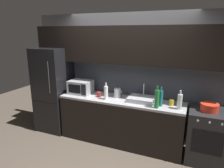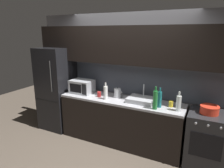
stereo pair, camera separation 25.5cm
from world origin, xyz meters
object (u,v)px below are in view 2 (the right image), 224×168
at_px(wine_bottle_clear, 179,103).
at_px(mug_yellow, 171,104).
at_px(refrigerator, 57,88).
at_px(oven_range, 206,139).
at_px(microwave, 82,86).
at_px(wine_bottle_teal, 160,99).
at_px(kettle, 118,93).
at_px(mug_red, 99,94).
at_px(wine_bottle_white, 106,92).
at_px(wine_bottle_green, 155,100).
at_px(cooking_pot, 209,110).

height_order(wine_bottle_clear, mug_yellow, wine_bottle_clear).
bearing_deg(refrigerator, oven_range, -0.02).
xyz_separation_m(microwave, wine_bottle_clear, (1.96, -0.13, -0.00)).
bearing_deg(oven_range, wine_bottle_teal, -173.99).
relative_size(kettle, wine_bottle_clear, 0.63).
height_order(wine_bottle_teal, mug_red, wine_bottle_teal).
height_order(oven_range, wine_bottle_white, wine_bottle_white).
bearing_deg(oven_range, kettle, 177.36).
bearing_deg(microwave, wine_bottle_green, -7.71).
bearing_deg(kettle, wine_bottle_white, -127.11).
relative_size(wine_bottle_clear, wine_bottle_green, 0.85).
xyz_separation_m(wine_bottle_teal, wine_bottle_green, (-0.05, -0.12, 0.02)).
bearing_deg(microwave, mug_red, -8.97).
bearing_deg(kettle, mug_yellow, -2.62).
distance_m(microwave, cooking_pot, 2.42).
height_order(microwave, wine_bottle_white, wine_bottle_white).
relative_size(wine_bottle_teal, mug_yellow, 3.37).
xyz_separation_m(wine_bottle_teal, cooking_pot, (0.76, 0.08, -0.08)).
xyz_separation_m(refrigerator, wine_bottle_clear, (2.64, -0.11, 0.13)).
bearing_deg(mug_yellow, microwave, -179.74).
height_order(wine_bottle_clear, wine_bottle_green, wine_bottle_green).
bearing_deg(kettle, oven_range, -2.64).
bearing_deg(wine_bottle_clear, kettle, 171.19).
height_order(wine_bottle_white, wine_bottle_green, wine_bottle_green).
distance_m(oven_range, wine_bottle_green, 1.04).
xyz_separation_m(refrigerator, wine_bottle_teal, (2.33, -0.08, 0.14)).
bearing_deg(wine_bottle_clear, mug_red, 177.94).
distance_m(microwave, wine_bottle_green, 1.62).
height_order(oven_range, wine_bottle_teal, wine_bottle_teal).
bearing_deg(kettle, wine_bottle_green, -18.58).
height_order(wine_bottle_teal, cooking_pot, wine_bottle_teal).
xyz_separation_m(wine_bottle_white, wine_bottle_clear, (1.32, 0.02, -0.00)).
bearing_deg(wine_bottle_white, wine_bottle_green, -4.21).
bearing_deg(wine_bottle_white, oven_range, 4.07).
bearing_deg(cooking_pot, mug_red, -178.44).
bearing_deg(wine_bottle_teal, oven_range, 6.01).
height_order(wine_bottle_teal, wine_bottle_clear, wine_bottle_teal).
bearing_deg(microwave, wine_bottle_teal, -3.49).
bearing_deg(mug_yellow, wine_bottle_white, -172.53).
relative_size(microwave, wine_bottle_teal, 1.34).
relative_size(microwave, mug_red, 4.70).
xyz_separation_m(wine_bottle_teal, wine_bottle_clear, (0.31, -0.03, -0.01)).
xyz_separation_m(wine_bottle_clear, mug_yellow, (-0.14, 0.13, -0.08)).
bearing_deg(mug_red, microwave, 171.03).
distance_m(kettle, wine_bottle_clear, 1.18).
bearing_deg(refrigerator, kettle, 2.86).
relative_size(wine_bottle_white, mug_yellow, 3.20).
height_order(microwave, wine_bottle_teal, wine_bottle_teal).
height_order(refrigerator, cooking_pot, refrigerator).
height_order(microwave, mug_red, microwave).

